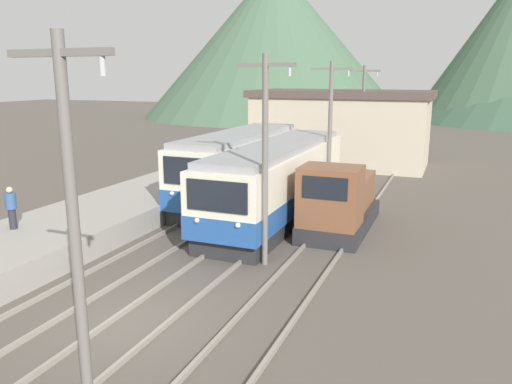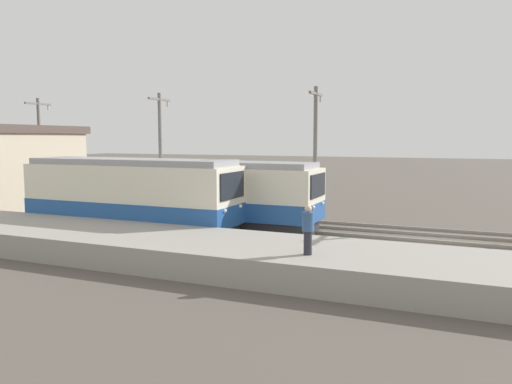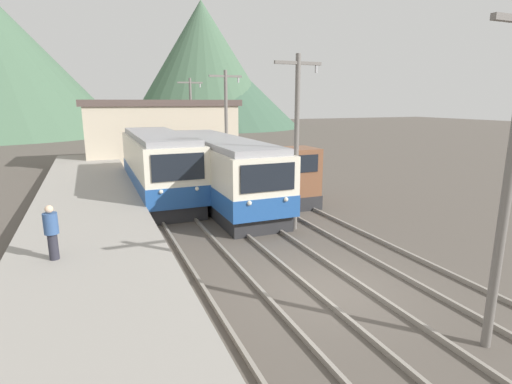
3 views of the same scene
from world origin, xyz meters
name	(u,v)px [view 1 (image 1 of 3)]	position (x,y,z in m)	size (l,w,h in m)	color
ground_plane	(131,324)	(0.00, 0.00, 0.00)	(200.00, 200.00, 0.00)	#564F47
track_left	(53,305)	(-2.60, 0.00, 0.07)	(1.54, 60.00, 0.14)	gray
track_center	(137,323)	(0.20, 0.00, 0.07)	(1.54, 60.00, 0.14)	gray
track_right	(244,346)	(3.20, 0.00, 0.07)	(1.54, 60.00, 0.14)	gray
commuter_train_left	(240,170)	(-2.60, 13.00, 1.67)	(2.84, 10.67, 3.59)	#28282B
commuter_train_center	(278,184)	(0.20, 10.96, 1.59)	(2.84, 12.56, 3.41)	#28282B
shunting_locomotive	(339,203)	(3.20, 10.06, 1.21)	(2.40, 5.84, 3.00)	#28282B
catenary_mast_near	(75,230)	(1.71, -3.58, 3.83)	(2.00, 0.20, 7.01)	slate
catenary_mast_mid	(265,154)	(1.71, 5.32, 3.83)	(2.00, 0.20, 7.01)	slate
catenary_mast_far	(330,128)	(1.71, 14.23, 3.83)	(2.00, 0.20, 7.01)	slate
catenary_mast_distant	(363,115)	(1.71, 23.13, 3.83)	(2.00, 0.20, 7.01)	slate
person_on_platform	(11,206)	(-7.12, 2.94, 1.77)	(0.38, 0.38, 1.55)	#282833
station_building	(341,128)	(-0.33, 26.00, 2.70)	(12.60, 6.30, 5.35)	beige
mountain_backdrop	(404,44)	(-0.78, 69.67, 10.96)	(76.66, 43.12, 24.31)	#47664C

